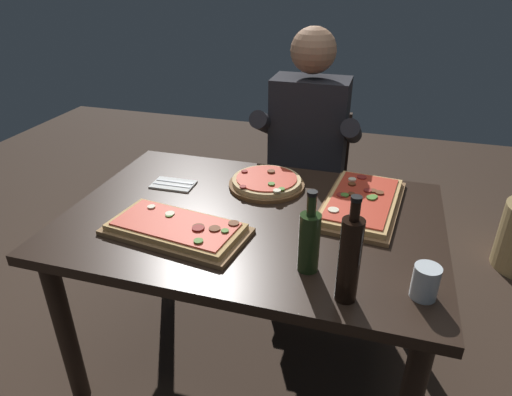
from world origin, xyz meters
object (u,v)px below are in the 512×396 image
Objects in this scene: wine_bottle_dark at (349,259)px; tumbler_near_camera at (425,282)px; dining_table at (252,237)px; oil_bottle_amber at (309,240)px; diner_chair at (308,183)px; pizza_round_far at (267,182)px; pizza_rectangular_left at (362,202)px; seated_diner at (306,148)px; pizza_rectangular_front at (176,229)px.

wine_bottle_dark reaches higher than tumbler_near_camera.
oil_bottle_amber reaches higher than dining_table.
tumbler_near_camera is at bearing -65.17° from diner_chair.
pizza_round_far is 3.14× the size of tumbler_near_camera.
wine_bottle_dark reaches higher than pizza_rectangular_left.
tumbler_near_camera is at bearing -66.42° from pizza_rectangular_left.
dining_table is at bearing 153.35° from tumbler_near_camera.
seated_diner is at bearing 117.30° from tumbler_near_camera.
diner_chair reaches higher than dining_table.
pizza_rectangular_front and pizza_round_far have the same top height.
diner_chair is (0.08, 0.60, -0.27)m from pizza_round_far.
pizza_rectangular_front is 5.19× the size of tumbler_near_camera.
oil_bottle_amber reaches higher than pizza_round_far.
seated_diner is (0.08, 0.48, -0.02)m from pizza_round_far.
oil_bottle_amber reaches higher than pizza_rectangular_front.
dining_table is 2.62× the size of pizza_rectangular_front.
seated_diner reaches higher than pizza_rectangular_left.
pizza_round_far is 0.37× the size of diner_chair.
seated_diner reaches higher than tumbler_near_camera.
diner_chair is (-0.19, 1.12, -0.36)m from oil_bottle_amber.
dining_table is 5.13× the size of oil_bottle_amber.
tumbler_near_camera is 1.17m from seated_diner.
pizza_rectangular_left is 0.48m from oil_bottle_amber.
seated_diner is (-0.19, 1.00, -0.10)m from oil_bottle_amber.
diner_chair is at bearing 115.73° from pizza_rectangular_left.
tumbler_near_camera is (0.82, -0.11, 0.03)m from pizza_rectangular_front.
dining_table is 0.43m from oil_bottle_amber.
diner_chair is at bearing 90.00° from seated_diner.
oil_bottle_amber is (0.28, -0.52, 0.09)m from pizza_round_far.
oil_bottle_amber reaches higher than diner_chair.
seated_diner reaches higher than oil_bottle_amber.
oil_bottle_amber is at bearing -80.19° from diner_chair.
tumbler_near_camera is at bearing -42.10° from pizza_round_far.
diner_chair is at bearing 85.46° from dining_table.
pizza_rectangular_left is at bearing 25.70° from dining_table.
pizza_round_far is at bearing 137.90° from tumbler_near_camera.
pizza_round_far is 0.98× the size of wine_bottle_dark.
oil_bottle_amber is at bearing -8.62° from pizza_rectangular_front.
pizza_rectangular_front is 0.65m from wine_bottle_dark.
tumbler_near_camera is at bearing -62.70° from seated_diner.
wine_bottle_dark reaches higher than pizza_round_far.
dining_table is 0.59m from wine_bottle_dark.
seated_diner is (-0.54, 1.04, -0.05)m from tumbler_near_camera.
dining_table is 0.45m from pizza_rectangular_left.
seated_diner is (-0.00, -0.12, 0.26)m from diner_chair.
oil_bottle_amber is at bearing 140.65° from wine_bottle_dark.
seated_diner is at bearing 100.95° from oil_bottle_amber.
dining_table is at bearing 134.29° from oil_bottle_amber.
dining_table is 1.61× the size of diner_chair.
tumbler_near_camera is at bearing 18.37° from wine_bottle_dark.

